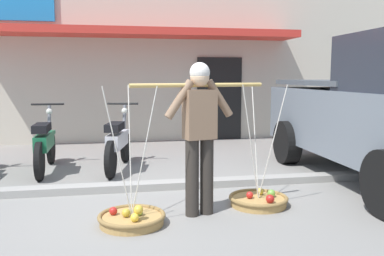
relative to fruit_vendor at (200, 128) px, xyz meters
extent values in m
plane|color=gray|center=(-0.58, 0.44, -0.98)|extent=(90.00, 90.00, 0.00)
cube|color=gray|center=(-0.58, 1.14, -0.93)|extent=(20.00, 0.24, 0.10)
cylinder|color=#2D2823|center=(-0.09, -0.02, -0.55)|extent=(0.15, 0.15, 0.86)
cylinder|color=#2D2823|center=(0.09, 0.02, -0.55)|extent=(0.15, 0.15, 0.86)
cube|color=#84664C|center=(0.00, 0.00, 0.15)|extent=(0.38, 0.27, 0.54)
sphere|color=#E0B78E|center=(0.00, 0.00, 0.56)|extent=(0.21, 0.21, 0.21)
sphere|color=silver|center=(0.00, 0.00, 0.61)|extent=(0.22, 0.22, 0.22)
cylinder|color=#84664C|center=(-0.23, -0.06, 0.32)|extent=(0.35, 0.17, 0.43)
cylinder|color=#84664C|center=(0.23, 0.06, 0.32)|extent=(0.35, 0.17, 0.43)
cylinder|color=tan|center=(0.00, 0.00, 0.47)|extent=(1.54, 0.41, 0.04)
cylinder|color=#B2894C|center=(-0.76, -0.19, -0.93)|extent=(0.67, 0.67, 0.09)
torus|color=olive|center=(-0.76, -0.19, -0.88)|extent=(0.71, 0.71, 0.05)
sphere|color=red|center=(-0.95, -0.11, -0.84)|extent=(0.09, 0.09, 0.09)
sphere|color=#679F3C|center=(-0.69, -0.18, -0.84)|extent=(0.09, 0.09, 0.09)
sphere|color=yellow|center=(-0.74, -0.36, -0.84)|extent=(0.09, 0.09, 0.09)
sphere|color=gold|center=(-0.82, -0.20, -0.84)|extent=(0.09, 0.09, 0.09)
sphere|color=gold|center=(-0.70, -0.31, -0.78)|extent=(0.10, 0.10, 0.10)
cylinder|color=silver|center=(-0.76, -0.03, -0.21)|extent=(0.01, 0.32, 1.36)
cylinder|color=silver|center=(-0.90, -0.26, -0.21)|extent=(0.28, 0.17, 1.36)
cylinder|color=silver|center=(-0.63, -0.26, -0.21)|extent=(0.28, 0.17, 1.36)
cylinder|color=#B2894C|center=(0.76, 0.19, -0.93)|extent=(0.67, 0.67, 0.09)
torus|color=olive|center=(0.76, 0.19, -0.88)|extent=(0.71, 0.71, 0.05)
sphere|color=gold|center=(0.83, 0.32, -0.84)|extent=(0.08, 0.08, 0.08)
sphere|color=#70AD42|center=(0.93, 0.20, -0.84)|extent=(0.09, 0.09, 0.09)
sphere|color=red|center=(0.83, -0.02, -0.84)|extent=(0.10, 0.10, 0.10)
sphere|color=red|center=(0.66, 0.19, -0.84)|extent=(0.08, 0.08, 0.08)
cylinder|color=silver|center=(0.76, 0.34, -0.21)|extent=(0.01, 0.32, 1.36)
cylinder|color=silver|center=(0.63, 0.11, -0.21)|extent=(0.28, 0.17, 1.36)
cylinder|color=silver|center=(0.90, 0.11, -0.21)|extent=(0.28, 0.17, 1.36)
cylinder|color=black|center=(-2.04, 3.19, -0.69)|extent=(0.08, 0.58, 0.58)
cylinder|color=black|center=(-2.03, 1.95, -0.69)|extent=(0.08, 0.58, 0.58)
cube|color=#19663D|center=(-2.04, 3.19, -0.43)|extent=(0.14, 0.28, 0.06)
cube|color=#19663D|center=(-2.03, 2.47, -0.47)|extent=(0.21, 0.90, 0.24)
cube|color=black|center=(-2.03, 2.29, -0.23)|extent=(0.22, 0.56, 0.12)
cylinder|color=slate|center=(-2.04, 3.09, -0.30)|extent=(0.06, 0.30, 0.76)
cylinder|color=black|center=(-2.04, 3.01, 0.09)|extent=(0.54, 0.04, 0.04)
sphere|color=silver|center=(-2.04, 3.17, -0.05)|extent=(0.11, 0.11, 0.11)
cylinder|color=black|center=(-0.73, 3.09, -0.69)|extent=(0.20, 0.58, 0.58)
cylinder|color=black|center=(-0.99, 1.88, -0.69)|extent=(0.20, 0.58, 0.58)
cube|color=silver|center=(-0.73, 3.09, -0.43)|extent=(0.19, 0.30, 0.06)
cube|color=silver|center=(-0.88, 2.39, -0.47)|extent=(0.38, 0.92, 0.24)
cube|color=black|center=(-0.92, 2.21, -0.23)|extent=(0.33, 0.59, 0.12)
cylinder|color=slate|center=(-0.75, 2.99, -0.30)|extent=(0.12, 0.30, 0.76)
cylinder|color=black|center=(-0.77, 2.92, 0.09)|extent=(0.54, 0.15, 0.04)
sphere|color=silver|center=(-0.73, 3.07, -0.05)|extent=(0.11, 0.11, 0.11)
cube|color=#4A5259|center=(3.04, 1.99, 0.46)|extent=(1.88, 2.40, 0.08)
cylinder|color=black|center=(2.10, 2.42, -0.60)|extent=(0.28, 0.77, 0.76)
cube|color=beige|center=(-0.34, 7.90, 1.12)|extent=(13.00, 5.00, 4.20)
cube|color=red|center=(-0.34, 4.90, 1.52)|extent=(7.15, 1.00, 0.16)
cube|color=black|center=(1.61, 5.38, 0.02)|extent=(1.10, 0.06, 2.00)
camera|label=1|loc=(-0.92, -4.40, 0.57)|focal=38.63mm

